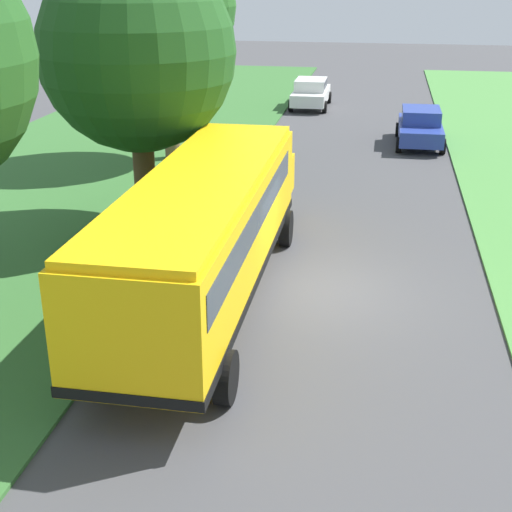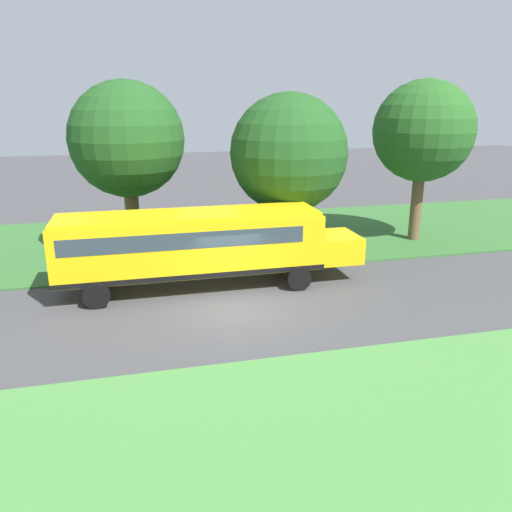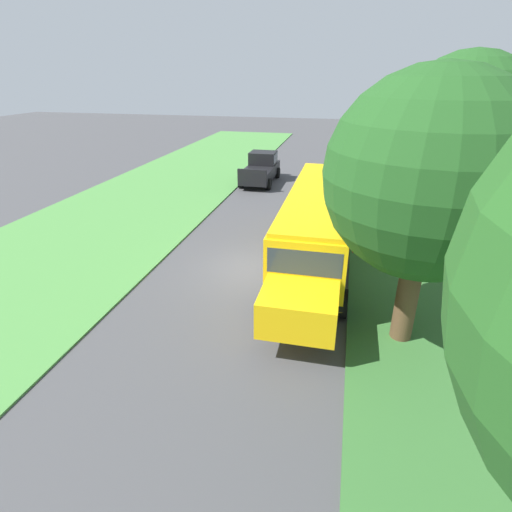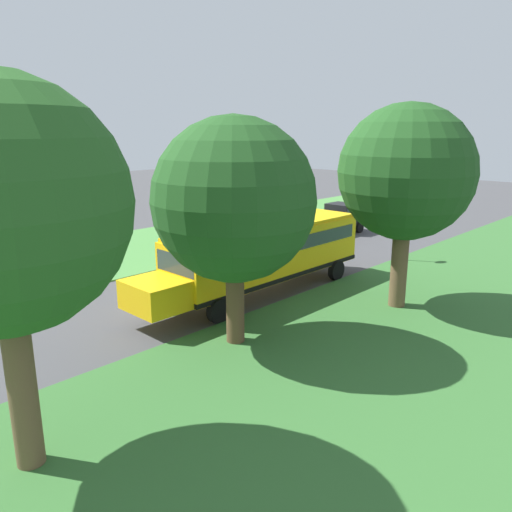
# 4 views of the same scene
# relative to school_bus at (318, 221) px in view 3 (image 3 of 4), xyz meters

# --- Properties ---
(ground_plane) EXTENTS (120.00, 120.00, 0.00)m
(ground_plane) POSITION_rel_school_bus_xyz_m (2.55, 1.07, -1.92)
(ground_plane) COLOR #424244
(grass_far_side) EXTENTS (10.00, 80.00, 0.07)m
(grass_far_side) POSITION_rel_school_bus_xyz_m (11.55, 1.07, -1.89)
(grass_far_side) COLOR #47843D
(grass_far_side) RESTS_ON ground
(school_bus) EXTENTS (2.85, 12.42, 3.16)m
(school_bus) POSITION_rel_school_bus_xyz_m (0.00, 0.00, 0.00)
(school_bus) COLOR yellow
(school_bus) RESTS_ON ground
(pickup_truck) EXTENTS (2.28, 5.40, 2.10)m
(pickup_truck) POSITION_rel_school_bus_xyz_m (5.25, -13.24, -0.85)
(pickup_truck) COLOR black
(pickup_truck) RESTS_ON ground
(oak_tree_beside_bus) EXTENTS (5.41, 5.41, 8.37)m
(oak_tree_beside_bus) POSITION_rel_school_bus_xyz_m (-5.36, -2.63, 3.81)
(oak_tree_beside_bus) COLOR brown
(oak_tree_beside_bus) RESTS_ON ground
(oak_tree_roadside_mid) EXTENTS (5.48, 5.48, 7.81)m
(oak_tree_roadside_mid) POSITION_rel_school_bus_xyz_m (-3.14, 4.61, 3.11)
(oak_tree_roadside_mid) COLOR brown
(oak_tree_roadside_mid) RESTS_ON ground
(stop_sign) EXTENTS (0.08, 0.68, 2.74)m
(stop_sign) POSITION_rel_school_bus_xyz_m (-2.05, -9.60, -0.19)
(stop_sign) COLOR gray
(stop_sign) RESTS_ON ground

